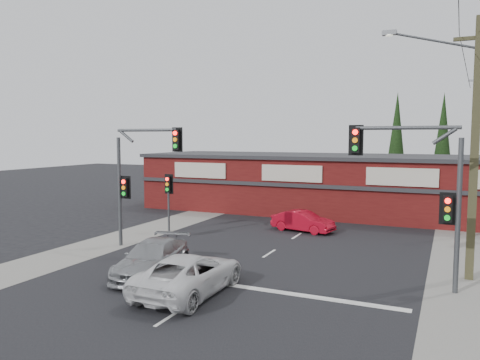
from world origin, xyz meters
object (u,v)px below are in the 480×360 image
at_px(silver_suv, 152,258).
at_px(utility_pole, 471,140).
at_px(shop_building, 321,183).
at_px(white_suv, 190,274).
at_px(red_sedan, 303,221).

distance_m(silver_suv, utility_pole, 13.18).
relative_size(shop_building, utility_pole, 2.73).
bearing_deg(shop_building, white_suv, -88.84).
bearing_deg(white_suv, utility_pole, -147.29).
relative_size(white_suv, utility_pole, 0.50).
height_order(red_sedan, shop_building, shop_building).
height_order(silver_suv, red_sedan, silver_suv).
distance_m(white_suv, utility_pole, 11.67).
xyz_separation_m(silver_suv, red_sedan, (2.98, 10.90, -0.07)).
relative_size(silver_suv, red_sedan, 1.27).
xyz_separation_m(white_suv, utility_pole, (8.96, 5.83, 4.70)).
distance_m(shop_building, utility_pole, 17.15).
bearing_deg(red_sedan, shop_building, 18.44).
relative_size(red_sedan, shop_building, 0.14).
distance_m(red_sedan, shop_building, 7.89).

